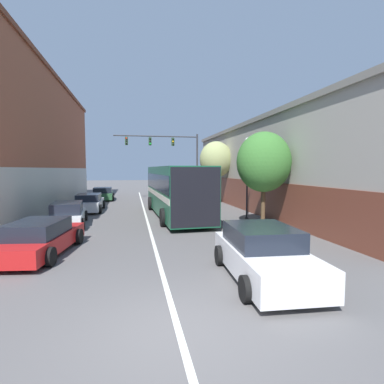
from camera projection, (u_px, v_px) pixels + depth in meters
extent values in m
plane|color=#565454|center=(178.00, 329.00, 5.82)|extent=(160.00, 160.00, 0.00)
cube|color=silver|center=(146.00, 216.00, 19.91)|extent=(0.14, 40.82, 0.01)
cube|color=#995138|center=(15.00, 142.00, 23.09)|extent=(6.41, 27.35, 10.36)
cube|color=#B7B2A3|center=(60.00, 188.00, 23.97)|extent=(0.24, 26.81, 3.20)
cube|color=brown|center=(12.00, 75.00, 22.70)|extent=(6.67, 27.63, 0.30)
cube|color=#9E998E|center=(295.00, 167.00, 23.39)|extent=(8.32, 27.25, 6.62)
cube|color=brown|center=(245.00, 195.00, 22.76)|extent=(0.24, 26.70, 2.32)
cube|color=slate|center=(296.00, 126.00, 23.15)|extent=(8.65, 27.52, 0.30)
cube|color=#145133|center=(175.00, 190.00, 19.69)|extent=(2.99, 11.06, 3.05)
cube|color=black|center=(175.00, 181.00, 19.65)|extent=(3.03, 10.84, 0.98)
cube|color=beige|center=(175.00, 193.00, 19.71)|extent=(3.02, 10.95, 0.30)
cube|color=black|center=(196.00, 197.00, 14.40)|extent=(2.48, 0.16, 2.93)
cylinder|color=black|center=(151.00, 203.00, 22.78)|extent=(0.34, 1.01, 1.00)
cylinder|color=black|center=(184.00, 203.00, 23.38)|extent=(0.34, 1.01, 1.00)
cylinder|color=black|center=(163.00, 217.00, 16.19)|extent=(0.34, 1.01, 1.00)
cylinder|color=black|center=(209.00, 216.00, 16.80)|extent=(0.34, 1.01, 1.00)
cube|color=silver|center=(264.00, 260.00, 8.46)|extent=(2.15, 4.53, 0.74)
cube|color=black|center=(261.00, 235.00, 8.67)|extent=(1.87, 2.40, 0.55)
cylinder|color=black|center=(220.00, 255.00, 9.70)|extent=(0.26, 0.65, 0.64)
cylinder|color=black|center=(277.00, 253.00, 9.97)|extent=(0.26, 0.65, 0.64)
cylinder|color=black|center=(246.00, 289.00, 6.99)|extent=(0.26, 0.65, 0.64)
cylinder|color=black|center=(324.00, 284.00, 7.26)|extent=(0.26, 0.65, 0.64)
cube|color=silver|center=(68.00, 217.00, 16.52)|extent=(2.04, 4.69, 0.56)
cube|color=black|center=(67.00, 208.00, 16.26)|extent=(1.70, 2.50, 0.58)
cylinder|color=black|center=(55.00, 217.00, 17.64)|extent=(0.28, 0.61, 0.60)
cylinder|color=black|center=(86.00, 216.00, 18.12)|extent=(0.28, 0.61, 0.60)
cylinder|color=black|center=(47.00, 225.00, 14.94)|extent=(0.28, 0.61, 0.60)
cylinder|color=black|center=(83.00, 224.00, 15.43)|extent=(0.28, 0.61, 0.60)
cube|color=#285633|center=(103.00, 195.00, 30.05)|extent=(2.04, 4.04, 0.59)
cube|color=black|center=(103.00, 190.00, 29.82)|extent=(1.81, 2.13, 0.52)
cylinder|color=black|center=(94.00, 196.00, 31.02)|extent=(0.25, 0.61, 0.61)
cylinder|color=black|center=(113.00, 196.00, 31.48)|extent=(0.25, 0.61, 0.61)
cylinder|color=black|center=(92.00, 198.00, 28.64)|extent=(0.25, 0.61, 0.61)
cylinder|color=black|center=(113.00, 198.00, 29.10)|extent=(0.25, 0.61, 0.61)
cube|color=red|center=(41.00, 242.00, 10.94)|extent=(2.35, 4.85, 0.57)
cube|color=black|center=(38.00, 228.00, 10.66)|extent=(1.91, 2.62, 0.52)
cylinder|color=black|center=(34.00, 237.00, 12.33)|extent=(0.30, 0.65, 0.63)
cylinder|color=black|center=(79.00, 236.00, 12.44)|extent=(0.30, 0.65, 0.63)
cylinder|color=black|center=(50.00, 257.00, 9.56)|extent=(0.30, 0.65, 0.63)
cube|color=silver|center=(89.00, 204.00, 22.19)|extent=(1.74, 4.66, 0.62)
cube|color=black|center=(89.00, 197.00, 21.92)|extent=(1.59, 2.43, 0.50)
cylinder|color=black|center=(80.00, 205.00, 23.42)|extent=(0.23, 0.64, 0.64)
cylinder|color=black|center=(104.00, 204.00, 23.78)|extent=(0.23, 0.64, 0.64)
cylinder|color=black|center=(73.00, 210.00, 20.61)|extent=(0.23, 0.64, 0.64)
cylinder|color=black|center=(100.00, 209.00, 20.97)|extent=(0.23, 0.64, 0.64)
cylinder|color=#333338|center=(197.00, 167.00, 30.95)|extent=(0.18, 0.18, 6.69)
cylinder|color=#333338|center=(156.00, 136.00, 29.90)|extent=(8.37, 0.12, 0.12)
cube|color=#234723|center=(173.00, 142.00, 30.27)|extent=(0.28, 0.24, 0.80)
sphere|color=black|center=(173.00, 139.00, 30.10)|extent=(0.18, 0.18, 0.18)
sphere|color=orange|center=(173.00, 142.00, 30.12)|extent=(0.18, 0.18, 0.18)
sphere|color=black|center=(173.00, 144.00, 30.14)|extent=(0.18, 0.18, 0.18)
cube|color=#234723|center=(150.00, 141.00, 29.82)|extent=(0.28, 0.24, 0.80)
sphere|color=black|center=(150.00, 139.00, 29.65)|extent=(0.18, 0.18, 0.18)
sphere|color=black|center=(150.00, 141.00, 29.67)|extent=(0.18, 0.18, 0.18)
sphere|color=green|center=(150.00, 144.00, 29.69)|extent=(0.18, 0.18, 0.18)
cube|color=#234723|center=(126.00, 141.00, 29.37)|extent=(0.28, 0.24, 0.80)
sphere|color=red|center=(126.00, 138.00, 29.21)|extent=(0.18, 0.18, 0.18)
sphere|color=black|center=(126.00, 141.00, 29.23)|extent=(0.18, 0.18, 0.18)
sphere|color=black|center=(126.00, 143.00, 29.25)|extent=(0.18, 0.18, 0.18)
cone|color=black|center=(247.00, 217.00, 18.76)|extent=(0.26, 0.26, 0.20)
cylinder|color=black|center=(247.00, 181.00, 18.59)|extent=(0.10, 0.10, 4.78)
sphere|color=white|center=(248.00, 140.00, 18.39)|extent=(0.31, 0.31, 0.31)
cylinder|color=#4C3823|center=(263.00, 206.00, 16.13)|extent=(0.23, 0.23, 2.25)
ellipsoid|color=#38702D|center=(264.00, 162.00, 15.94)|extent=(2.92, 2.63, 3.21)
cylinder|color=#3D2D1E|center=(216.00, 189.00, 26.73)|extent=(0.18, 0.18, 2.73)
ellipsoid|color=#99A366|center=(216.00, 159.00, 26.53)|extent=(2.91, 2.62, 3.20)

